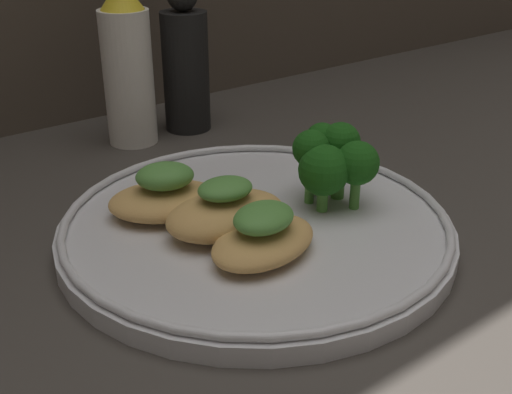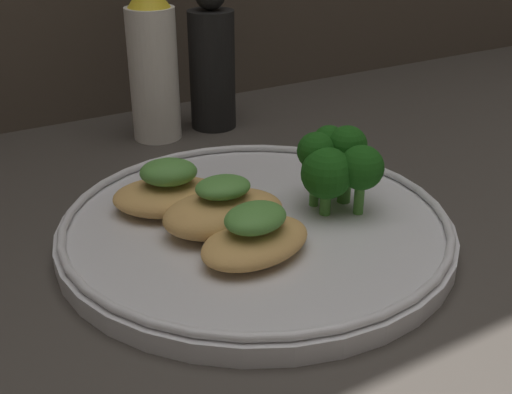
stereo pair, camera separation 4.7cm
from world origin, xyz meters
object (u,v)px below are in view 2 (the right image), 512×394
(broccoli_bunch, at_px, (337,162))
(pepper_grinder, at_px, (212,63))
(sauce_bottle, at_px, (153,64))
(plate, at_px, (256,226))

(broccoli_bunch, distance_m, pepper_grinder, 0.25)
(sauce_bottle, relative_size, pepper_grinder, 1.04)
(plate, distance_m, broccoli_bunch, 0.08)
(sauce_bottle, height_order, pepper_grinder, sauce_bottle)
(pepper_grinder, bearing_deg, sauce_bottle, 180.00)
(broccoli_bunch, xyz_separation_m, sauce_bottle, (-0.04, 0.25, 0.03))
(plate, height_order, broccoli_bunch, broccoli_bunch)
(pepper_grinder, bearing_deg, broccoli_bunch, -95.58)
(plate, height_order, pepper_grinder, pepper_grinder)
(broccoli_bunch, relative_size, sauce_bottle, 0.40)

